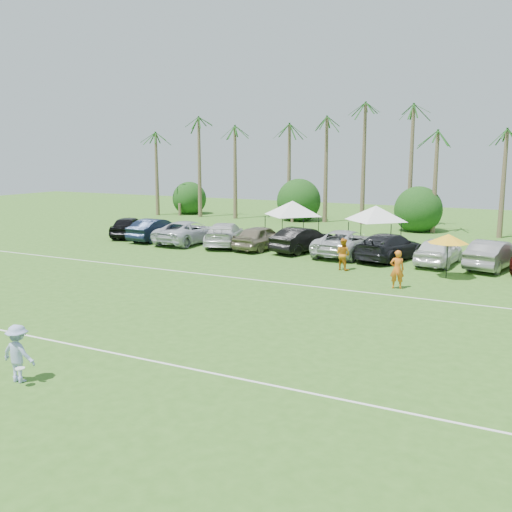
% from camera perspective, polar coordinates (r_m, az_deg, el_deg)
% --- Properties ---
extents(field_lines, '(80.00, 12.10, 0.01)m').
position_cam_1_polar(field_lines, '(26.22, -10.76, -4.41)').
color(field_lines, white).
rests_on(field_lines, ground).
extents(palm_tree_0, '(2.40, 2.40, 8.90)m').
position_cam_1_polar(palm_tree_0, '(62.58, -10.09, 10.98)').
color(palm_tree_0, brown).
rests_on(palm_tree_0, ground).
extents(palm_tree_1, '(2.40, 2.40, 9.90)m').
position_cam_1_polar(palm_tree_1, '(59.72, -6.20, 11.95)').
color(palm_tree_1, brown).
rests_on(palm_tree_1, ground).
extents(palm_tree_2, '(2.40, 2.40, 10.90)m').
position_cam_1_polar(palm_tree_2, '(57.17, -1.92, 12.95)').
color(palm_tree_2, brown).
rests_on(palm_tree_2, ground).
extents(palm_tree_3, '(2.40, 2.40, 11.90)m').
position_cam_1_polar(palm_tree_3, '(55.38, 1.81, 13.91)').
color(palm_tree_3, brown).
rests_on(palm_tree_3, ground).
extents(palm_tree_4, '(2.40, 2.40, 8.90)m').
position_cam_1_polar(palm_tree_4, '(53.69, 5.73, 11.22)').
color(palm_tree_4, brown).
rests_on(palm_tree_4, ground).
extents(palm_tree_5, '(2.40, 2.40, 9.90)m').
position_cam_1_polar(palm_tree_5, '(52.37, 9.91, 12.10)').
color(palm_tree_5, brown).
rests_on(palm_tree_5, ground).
extents(palm_tree_6, '(2.40, 2.40, 10.90)m').
position_cam_1_polar(palm_tree_6, '(51.35, 14.31, 12.94)').
color(palm_tree_6, brown).
rests_on(palm_tree_6, ground).
extents(palm_tree_7, '(2.40, 2.40, 11.90)m').
position_cam_1_polar(palm_tree_7, '(50.64, 18.90, 13.71)').
color(palm_tree_7, brown).
rests_on(palm_tree_7, ground).
extents(bush_tree_0, '(4.00, 4.00, 4.00)m').
position_cam_1_polar(bush_tree_0, '(61.82, -7.13, 5.80)').
color(bush_tree_0, brown).
rests_on(bush_tree_0, ground).
extents(bush_tree_1, '(4.00, 4.00, 4.00)m').
position_cam_1_polar(bush_tree_1, '(55.57, 4.08, 5.35)').
color(bush_tree_1, brown).
rests_on(bush_tree_1, ground).
extents(bush_tree_2, '(4.00, 4.00, 4.00)m').
position_cam_1_polar(bush_tree_2, '(52.07, 16.35, 4.62)').
color(bush_tree_2, brown).
rests_on(bush_tree_2, ground).
extents(sideline_player_a, '(0.81, 0.67, 1.91)m').
position_cam_1_polar(sideline_player_a, '(28.73, 13.93, -1.30)').
color(sideline_player_a, orange).
rests_on(sideline_player_a, ground).
extents(sideline_player_b, '(1.05, 0.92, 1.82)m').
position_cam_1_polar(sideline_player_b, '(32.66, 8.70, 0.19)').
color(sideline_player_b, orange).
rests_on(sideline_player_b, ground).
extents(canopy_tent_left, '(4.54, 4.54, 3.68)m').
position_cam_1_polar(canopy_tent_left, '(41.35, 3.68, 5.53)').
color(canopy_tent_left, black).
rests_on(canopy_tent_left, ground).
extents(canopy_tent_right, '(4.40, 4.40, 3.57)m').
position_cam_1_polar(canopy_tent_right, '(39.38, 11.92, 4.95)').
color(canopy_tent_right, black).
rests_on(canopy_tent_right, ground).
extents(market_umbrella, '(2.13, 2.13, 2.37)m').
position_cam_1_polar(market_umbrella, '(31.65, 18.68, 1.66)').
color(market_umbrella, black).
rests_on(market_umbrella, ground).
extents(frisbee_player, '(1.15, 0.75, 1.71)m').
position_cam_1_polar(frisbee_player, '(18.10, -22.68, -8.98)').
color(frisbee_player, '#9AA7DA').
rests_on(frisbee_player, ground).
extents(parked_car_0, '(3.66, 5.26, 1.66)m').
position_cam_1_polar(parked_car_0, '(46.01, -12.59, 2.88)').
color(parked_car_0, black).
rests_on(parked_car_0, ground).
extents(parked_car_1, '(1.93, 5.11, 1.66)m').
position_cam_1_polar(parked_car_1, '(43.87, -9.94, 2.62)').
color(parked_car_1, black).
rests_on(parked_car_1, ground).
extents(parked_car_2, '(2.95, 6.07, 1.66)m').
position_cam_1_polar(parked_car_2, '(42.14, -6.74, 2.40)').
color(parked_car_2, silver).
rests_on(parked_car_2, ground).
extents(parked_car_3, '(4.05, 6.18, 1.66)m').
position_cam_1_polar(parked_car_3, '(40.80, -3.08, 2.19)').
color(parked_car_3, silver).
rests_on(parked_car_3, ground).
extents(parked_car_4, '(2.60, 5.10, 1.66)m').
position_cam_1_polar(parked_car_4, '(39.24, 0.53, 1.88)').
color(parked_car_4, '#7B705A').
rests_on(parked_car_4, ground).
extents(parked_car_5, '(3.03, 5.34, 1.66)m').
position_cam_1_polar(parked_car_5, '(38.30, 4.70, 1.64)').
color(parked_car_5, black).
rests_on(parked_car_5, ground).
extents(parked_car_6, '(3.04, 6.11, 1.66)m').
position_cam_1_polar(parked_car_6, '(37.33, 8.93, 1.32)').
color(parked_car_6, silver).
rests_on(parked_car_6, ground).
extents(parked_car_7, '(3.71, 6.14, 1.66)m').
position_cam_1_polar(parked_car_7, '(36.30, 13.25, 0.92)').
color(parked_car_7, black).
rests_on(parked_car_7, ground).
extents(parked_car_8, '(2.41, 5.05, 1.66)m').
position_cam_1_polar(parked_car_8, '(35.53, 17.80, 0.49)').
color(parked_car_8, silver).
rests_on(parked_car_8, ground).
extents(parked_car_9, '(2.78, 5.31, 1.66)m').
position_cam_1_polar(parked_car_9, '(35.34, 22.57, 0.14)').
color(parked_car_9, slate).
rests_on(parked_car_9, ground).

